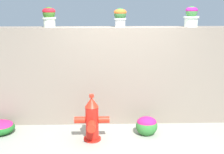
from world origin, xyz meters
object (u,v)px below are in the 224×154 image
(fire_hydrant, at_px, (92,120))
(flower_bush_right, at_px, (147,125))
(flower_bush_left, at_px, (0,127))
(potted_plant_1, at_px, (49,16))
(potted_plant_2, at_px, (120,16))
(potted_plant_3, at_px, (191,16))

(fire_hydrant, height_order, flower_bush_right, fire_hydrant)
(flower_bush_left, height_order, flower_bush_right, flower_bush_right)
(potted_plant_1, distance_m, potted_plant_2, 1.34)
(potted_plant_3, distance_m, flower_bush_left, 4.20)
(flower_bush_right, bearing_deg, potted_plant_3, 36.77)
(potted_plant_1, bearing_deg, flower_bush_left, -150.96)
(potted_plant_3, relative_size, fire_hydrant, 0.46)
(potted_plant_1, distance_m, potted_plant_3, 2.71)
(potted_plant_3, distance_m, fire_hydrant, 2.73)
(flower_bush_left, distance_m, flower_bush_right, 2.75)
(potted_plant_3, height_order, flower_bush_left, potted_plant_3)
(potted_plant_1, relative_size, flower_bush_left, 0.67)
(potted_plant_2, height_order, potted_plant_3, potted_plant_3)
(potted_plant_1, xyz_separation_m, flower_bush_left, (-0.94, -0.52, -2.01))
(potted_plant_3, bearing_deg, flower_bush_right, -143.23)
(potted_plant_1, distance_m, flower_bush_right, 2.74)
(potted_plant_3, relative_size, flower_bush_right, 0.97)
(potted_plant_1, relative_size, potted_plant_3, 0.97)
(potted_plant_2, relative_size, flower_bush_right, 0.89)
(fire_hydrant, relative_size, flower_bush_right, 2.12)
(potted_plant_1, relative_size, flower_bush_right, 0.94)
(potted_plant_1, xyz_separation_m, potted_plant_3, (2.71, 0.03, -0.01))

